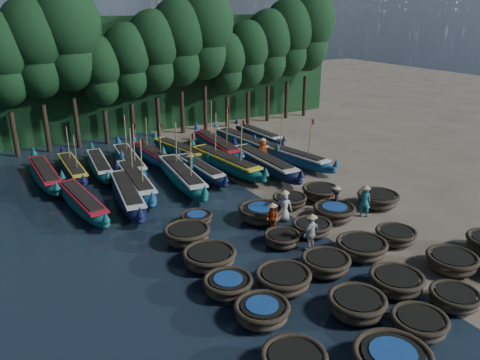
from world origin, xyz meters
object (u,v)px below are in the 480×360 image
coracle_16 (282,239)px  coracle_19 (378,199)px  coracle_14 (396,236)px  long_boat_8 (292,157)px  coracle_17 (312,228)px  long_boat_4 (182,176)px  long_boat_16 (244,142)px  fisherman_3 (336,199)px  long_boat_15 (217,146)px  fisherman_5 (190,166)px  coracle_21 (196,218)px  long_boat_3 (136,181)px  long_boat_9 (45,175)px  coracle_11 (283,280)px  fisherman_0 (284,205)px  coracle_3 (454,298)px  long_boat_13 (152,155)px  long_boat_14 (180,150)px  fisherman_1 (365,200)px  coracle_12 (326,264)px  fisherman_4 (311,232)px  long_boat_6 (225,163)px  coracle_20 (187,235)px  coracle_2 (419,324)px  long_boat_5 (200,169)px  coracle_5 (262,312)px  long_boat_2 (128,194)px  long_boat_11 (100,165)px  long_boat_10 (73,169)px  long_boat_17 (259,135)px  coracle_6 (357,305)px  fisherman_6 (263,150)px  coracle_18 (334,212)px  coracle_10 (228,285)px  coracle_7 (396,282)px  fisherman_2 (272,217)px  coracle_23 (290,201)px

coracle_16 → coracle_19: size_ratio=0.67×
coracle_14 → long_boat_8: bearing=76.4°
coracle_17 → long_boat_4: bearing=105.3°
long_boat_16 → fisherman_3: fisherman_3 is taller
long_boat_15 → fisherman_5: bearing=-131.2°
coracle_21 → long_boat_16: 14.22m
long_boat_3 → long_boat_9: 6.32m
long_boat_8 → long_boat_16: size_ratio=0.94×
coracle_11 → fisherman_0: bearing=53.7°
coracle_3 → long_boat_13: 23.00m
long_boat_14 → fisherman_1: fisherman_1 is taller
coracle_12 → fisherman_4: size_ratio=1.24×
coracle_17 → long_boat_9: size_ratio=0.29×
coracle_16 → long_boat_6: 11.27m
coracle_20 → coracle_2: bearing=-68.0°
coracle_21 → long_boat_5: size_ratio=0.23×
coracle_5 → long_boat_2: long_boat_2 is taller
long_boat_14 → long_boat_16: 5.36m
long_boat_11 → fisherman_3: bearing=-48.7°
coracle_11 → coracle_12: 2.31m
long_boat_10 → long_boat_17: (15.64, 1.01, -0.01)m
long_boat_5 → long_boat_11: 7.05m
coracle_11 → coracle_21: (-0.36, 7.22, -0.11)m
coracle_6 → long_boat_11: bearing=100.1°
long_boat_13 → fisherman_3: long_boat_13 is taller
long_boat_17 → fisherman_0: 16.00m
long_boat_6 → long_boat_14: size_ratio=1.20×
fisherman_6 → long_boat_10: bearing=-124.5°
coracle_18 → coracle_16: bearing=-167.5°
coracle_10 → coracle_3: bearing=-36.4°
coracle_12 → coracle_20: bearing=126.0°
coracle_7 → coracle_16: 5.71m
long_boat_11 → fisherman_0: fisherman_0 is taller
long_boat_6 → fisherman_3: size_ratio=5.29×
coracle_12 → coracle_2: bearing=-88.1°
coracle_6 → fisherman_1: (6.61, 6.26, 0.48)m
coracle_19 → long_boat_11: long_boat_11 is taller
coracle_18 → long_boat_16: (2.89, 13.93, 0.12)m
coracle_2 → coracle_6: size_ratio=1.05×
long_boat_5 → long_boat_9: 10.03m
long_boat_10 → fisherman_6: (12.71, -4.05, 0.42)m
coracle_10 → long_boat_3: (0.65, 12.75, 0.15)m
coracle_11 → long_boat_15: bearing=69.7°
long_boat_11 → coracle_2: bearing=-71.3°
fisherman_2 → fisherman_4: fisherman_4 is taller
coracle_17 → long_boat_5: long_boat_5 is taller
fisherman_2 → long_boat_3: bearing=-159.5°
long_boat_8 → coracle_14: bearing=-113.0°
coracle_23 → fisherman_0: (-1.36, -1.32, 0.50)m
coracle_10 → long_boat_16: bearing=56.7°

